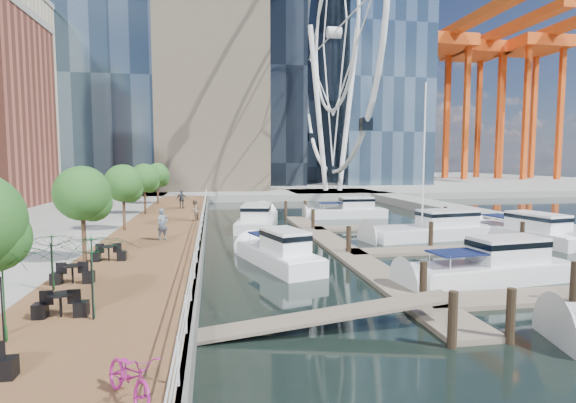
# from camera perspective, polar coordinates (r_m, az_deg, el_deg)

# --- Properties ---
(ground) EXTENTS (520.00, 520.00, 0.00)m
(ground) POSITION_cam_1_polar(r_m,az_deg,el_deg) (20.12, 6.27, -11.68)
(ground) COLOR black
(ground) RESTS_ON ground
(boardwalk) EXTENTS (6.00, 60.00, 1.00)m
(boardwalk) POSITION_cam_1_polar(r_m,az_deg,el_deg) (34.13, -15.73, -4.00)
(boardwalk) COLOR brown
(boardwalk) RESTS_ON ground
(seawall) EXTENTS (0.25, 60.00, 1.00)m
(seawall) POSITION_cam_1_polar(r_m,az_deg,el_deg) (33.94, -10.68, -3.95)
(seawall) COLOR #595954
(seawall) RESTS_ON ground
(land_far) EXTENTS (200.00, 114.00, 1.00)m
(land_far) POSITION_cam_1_polar(r_m,az_deg,el_deg) (120.75, -7.10, 2.59)
(land_far) COLOR gray
(land_far) RESTS_ON ground
(breakwater) EXTENTS (4.00, 60.00, 1.00)m
(breakwater) POSITION_cam_1_polar(r_m,az_deg,el_deg) (46.40, 23.54, -1.86)
(breakwater) COLOR gray
(breakwater) RESTS_ON ground
(pier) EXTENTS (14.00, 12.00, 1.00)m
(pier) POSITION_cam_1_polar(r_m,az_deg,el_deg) (73.31, 5.68, 0.97)
(pier) COLOR gray
(pier) RESTS_ON ground
(railing) EXTENTS (0.10, 60.00, 1.05)m
(railing) POSITION_cam_1_polar(r_m,az_deg,el_deg) (33.80, -10.87, -2.24)
(railing) COLOR white
(railing) RESTS_ON boardwalk
(floating_docks) EXTENTS (16.00, 34.00, 2.60)m
(floating_docks) POSITION_cam_1_polar(r_m,az_deg,el_deg) (31.89, 15.20, -4.64)
(floating_docks) COLOR #6D6051
(floating_docks) RESTS_ON ground
(ferris_wheel) EXTENTS (5.80, 45.60, 47.80)m
(ferris_wheel) POSITION_cam_1_polar(r_m,az_deg,el_deg) (75.82, 5.86, 20.50)
(ferris_wheel) COLOR white
(ferris_wheel) RESTS_ON ground
(port_cranes) EXTENTS (40.00, 52.00, 38.00)m
(port_cranes) POSITION_cam_1_polar(r_m,az_deg,el_deg) (136.26, 23.26, 10.72)
(port_cranes) COLOR #D84C14
(port_cranes) RESTS_ON ground
(street_trees) EXTENTS (2.60, 42.60, 4.60)m
(street_trees) POSITION_cam_1_polar(r_m,az_deg,el_deg) (33.11, -20.21, 2.19)
(street_trees) COLOR #3F2B1C
(street_trees) RESTS_ON ground
(cafe_tables) EXTENTS (2.50, 13.70, 0.74)m
(cafe_tables) POSITION_cam_1_polar(r_m,az_deg,el_deg) (17.84, -26.22, -9.83)
(cafe_tables) COLOR black
(cafe_tables) RESTS_ON ground
(yacht_foreground) EXTENTS (9.38, 3.56, 2.15)m
(yacht_foreground) POSITION_cam_1_polar(r_m,az_deg,el_deg) (24.05, 24.19, -9.31)
(yacht_foreground) COLOR silver
(yacht_foreground) RESTS_ON ground
(bicycle) EXTENTS (1.59, 1.98, 1.01)m
(bicycle) POSITION_cam_1_polar(r_m,az_deg,el_deg) (10.21, -19.39, -20.15)
(bicycle) COLOR #8F1464
(bicycle) RESTS_ON boardwalk
(pedestrian_near) EXTENTS (0.85, 0.79, 1.94)m
(pedestrian_near) POSITION_cam_1_polar(r_m,az_deg,el_deg) (28.45, -15.64, -2.81)
(pedestrian_near) COLOR slate
(pedestrian_near) RESTS_ON boardwalk
(pedestrian_mid) EXTENTS (0.96, 1.04, 1.72)m
(pedestrian_mid) POSITION_cam_1_polar(r_m,az_deg,el_deg) (37.03, -11.79, -1.09)
(pedestrian_mid) COLOR #7B6855
(pedestrian_mid) RESTS_ON boardwalk
(pedestrian_far) EXTENTS (1.16, 0.61, 1.88)m
(pedestrian_far) POSITION_cam_1_polar(r_m,az_deg,el_deg) (46.95, -13.33, 0.28)
(pedestrian_far) COLOR #32353E
(pedestrian_far) RESTS_ON boardwalk
(moored_yachts) EXTENTS (23.42, 36.58, 11.50)m
(moored_yachts) POSITION_cam_1_polar(r_m,az_deg,el_deg) (34.48, 15.52, -4.75)
(moored_yachts) COLOR silver
(moored_yachts) RESTS_ON ground
(cafe_seating) EXTENTS (5.37, 8.34, 2.68)m
(cafe_seating) POSITION_cam_1_polar(r_m,az_deg,el_deg) (15.47, -28.05, -8.70)
(cafe_seating) COLOR #103C15
(cafe_seating) RESTS_ON ground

